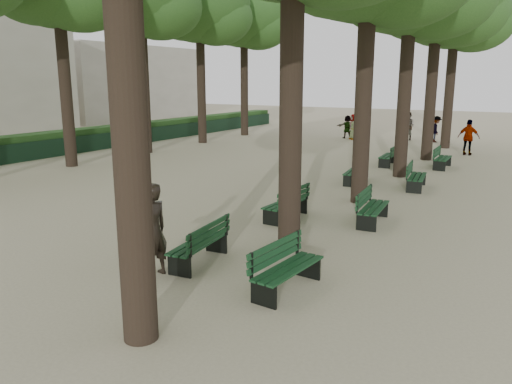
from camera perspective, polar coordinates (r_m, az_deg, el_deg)
The scene contains 21 objects.
ground at distance 10.33m, azimuth -11.48°, elevation -9.33°, with size 120.00×120.00×0.00m, color tan.
tree_central_5 at distance 30.72m, azimuth 21.94°, elevation 18.99°, with size 6.00×6.00×9.95m.
tree_far_4 at distance 31.45m, azimuth -6.49°, elevation 20.53°, with size 6.00×6.00×10.45m.
tree_far_5 at distance 35.56m, azimuth -1.39°, elevation 19.69°, with size 6.00×6.00×10.45m.
bench_left_0 at distance 10.73m, azimuth -6.54°, elevation -6.75°, with size 0.78×1.85×0.92m.
bench_left_1 at distance 14.05m, azimuth 3.41°, elevation -1.99°, with size 0.66×1.83×0.92m.
bench_left_2 at distance 19.25m, azimuth 11.21°, elevation 1.82°, with size 0.79×1.86×0.92m.
bench_left_3 at distance 23.53m, azimuth 14.87°, elevation 3.59°, with size 0.68×1.83×0.92m.
bench_right_0 at distance 9.36m, azimuth 3.64°, elevation -9.68°, with size 0.73×1.84×0.92m.
bench_right_1 at distance 13.94m, azimuth 13.23°, elevation -2.43°, with size 0.73×1.84×0.92m.
bench_right_2 at distance 18.75m, azimuth 17.86°, elevation 1.16°, with size 0.79×1.86×0.92m.
bench_right_3 at distance 23.55m, azimuth 20.53°, elevation 3.21°, with size 0.60×1.81×0.92m.
man_with_map at distance 10.01m, azimuth -11.76°, elevation -4.30°, with size 0.68×0.81×1.90m.
pedestrian_a at distance 33.86m, azimuth 17.01°, elevation 7.21°, with size 0.88×0.36×1.81m, color #262628.
pedestrian_b at distance 33.27m, azimuth 19.91°, elevation 6.77°, with size 1.05×0.33×1.63m, color #262628.
pedestrian_c at distance 28.11m, azimuth 23.13°, elevation 5.76°, with size 1.08×0.37×1.84m, color #262628.
pedestrian_e at distance 34.05m, azimuth 10.40°, elevation 7.34°, with size 1.41×0.30×1.52m, color #262628.
pedestrian_d at distance 33.41m, azimuth 11.09°, elevation 7.32°, with size 0.81×0.33×1.65m, color #262628.
fence at distance 28.28m, azimuth -19.60°, elevation 5.12°, with size 0.08×42.00×0.90m, color black.
hedge at distance 28.79m, azimuth -20.53°, elevation 5.47°, with size 1.20×42.00×1.20m, color #1B4116.
building_far at distance 54.16m, azimuth -16.92°, elevation 11.84°, with size 12.00×16.00×7.00m, color #B7B2A3.
Camera 1 is at (6.48, -7.08, 3.83)m, focal length 35.00 mm.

